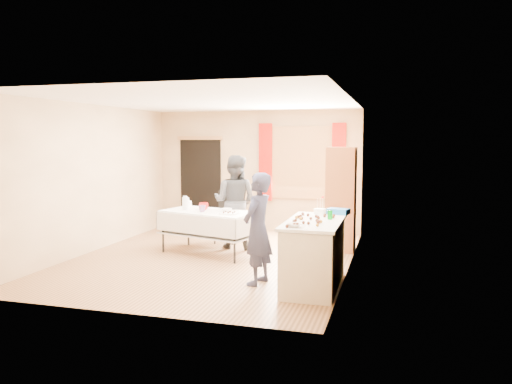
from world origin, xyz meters
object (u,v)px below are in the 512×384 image
(counter, at_px, (314,254))
(chair, at_px, (226,227))
(girl, at_px, (258,229))
(party_table, at_px, (210,228))
(woman, at_px, (235,202))
(cabinet, at_px, (341,199))

(counter, height_order, chair, chair)
(chair, bearing_deg, girl, -64.31)
(party_table, bearing_deg, woman, 80.62)
(woman, bearing_deg, counter, 134.57)
(cabinet, xyz_separation_m, chair, (-2.20, 0.08, -0.63))
(girl, bearing_deg, chair, -140.70)
(cabinet, relative_size, girl, 1.20)
(cabinet, distance_m, party_table, 2.40)
(party_table, xyz_separation_m, girl, (1.30, -1.54, 0.33))
(cabinet, bearing_deg, chair, 177.98)
(cabinet, relative_size, party_table, 1.00)
(cabinet, distance_m, girl, 2.61)
(cabinet, relative_size, counter, 1.22)
(counter, xyz_separation_m, girl, (-0.77, -0.06, 0.32))
(party_table, bearing_deg, girl, -34.04)
(counter, bearing_deg, cabinet, 87.61)
(counter, bearing_deg, woman, 131.00)
(counter, distance_m, chair, 3.25)
(counter, height_order, girl, girl)
(party_table, height_order, woman, woman)
(chair, height_order, woman, woman)
(cabinet, distance_m, woman, 1.92)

